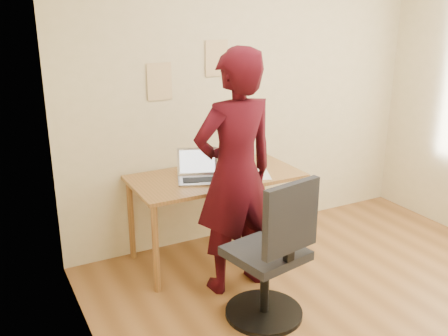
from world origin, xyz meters
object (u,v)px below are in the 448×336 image
phone (248,179)px  person (235,174)px  office_chair (272,261)px  laptop (198,173)px  desk (216,185)px

phone → person: size_ratio=0.07×
phone → office_chair: 0.88m
laptop → person: 0.48m
desk → laptop: size_ratio=3.45×
desk → laptop: bearing=-170.6°
office_chair → person: 0.69m
phone → office_chair: bearing=-124.9°
laptop → phone: laptop is taller
desk → phone: phone is taller
laptop → person: person is taller
phone → office_chair: size_ratio=0.13×
desk → person: (-0.08, -0.49, 0.26)m
desk → office_chair: (-0.08, -1.00, -0.21)m
phone → laptop: bearing=136.9°
phone → office_chair: office_chair is taller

